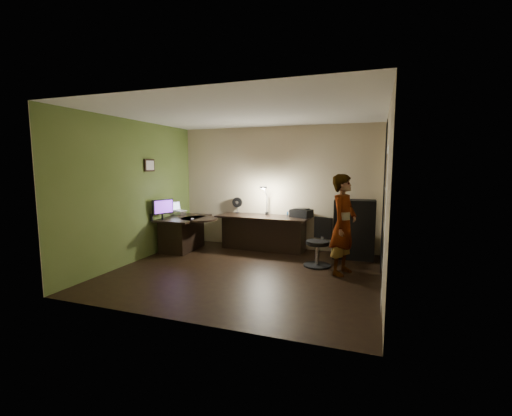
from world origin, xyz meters
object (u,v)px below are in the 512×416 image
(office_chair, at_px, (318,243))
(desk_right, at_px, (263,233))
(desk_left, at_px, (184,234))
(monitor, at_px, (162,213))
(cabinet, at_px, (354,229))
(person, at_px, (343,225))

(office_chair, bearing_deg, desk_right, 168.42)
(office_chair, bearing_deg, desk_left, -164.73)
(desk_left, height_order, office_chair, office_chair)
(desk_left, xyz_separation_m, monitor, (-0.24, -0.43, 0.51))
(desk_right, distance_m, cabinet, 1.94)
(desk_right, distance_m, office_chair, 1.57)
(cabinet, xyz_separation_m, office_chair, (-0.59, -0.78, -0.14))
(desk_right, relative_size, cabinet, 1.70)
(person, bearing_deg, monitor, 105.08)
(cabinet, distance_m, person, 1.11)
(cabinet, bearing_deg, office_chair, -129.43)
(desk_left, height_order, desk_right, desk_right)
(monitor, height_order, office_chair, monitor)
(desk_right, bearing_deg, monitor, -149.63)
(desk_left, bearing_deg, office_chair, -6.99)
(cabinet, xyz_separation_m, person, (-0.11, -1.07, 0.26))
(desk_right, relative_size, person, 1.18)
(desk_left, relative_size, monitor, 2.62)
(desk_right, distance_m, person, 2.18)
(person, bearing_deg, desk_left, 97.82)
(cabinet, height_order, person, person)
(monitor, bearing_deg, person, 20.98)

